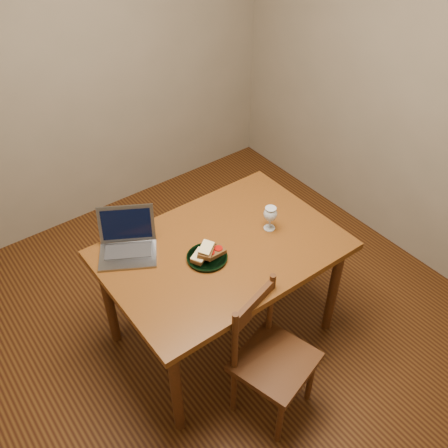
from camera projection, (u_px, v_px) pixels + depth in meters
floor at (214, 329)px, 3.26m from camera, size 3.20×3.20×0.02m
back_wall at (72, 56)px, 3.39m from camera, size 3.20×0.02×2.60m
right_wall at (417, 75)px, 3.15m from camera, size 0.02×3.20×2.60m
table at (222, 259)px, 2.81m from camera, size 1.30×0.90×0.74m
chair at (272, 354)px, 2.57m from camera, size 0.47×0.46×0.41m
plate at (207, 258)px, 2.68m from camera, size 0.22×0.22×0.02m
sandwich_cheese at (200, 256)px, 2.65m from camera, size 0.13×0.11×0.03m
sandwich_tomato at (215, 252)px, 2.67m from camera, size 0.11×0.07×0.04m
sandwich_top at (206, 250)px, 2.65m from camera, size 0.14×0.13×0.04m
milk_glass at (270, 218)px, 2.83m from camera, size 0.08×0.08×0.15m
laptop at (127, 240)px, 2.71m from camera, size 0.40×0.40×0.22m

